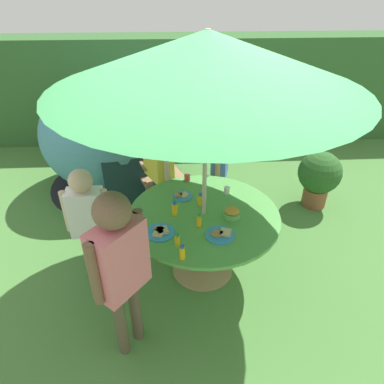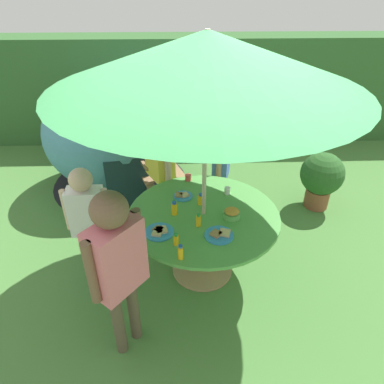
{
  "view_description": "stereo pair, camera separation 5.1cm",
  "coord_description": "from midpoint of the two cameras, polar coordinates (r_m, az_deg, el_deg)",
  "views": [
    {
      "loc": [
        -0.24,
        -2.48,
        2.52
      ],
      "look_at": [
        -0.1,
        0.12,
        0.84
      ],
      "focal_mm": 32.27,
      "sensor_mm": 36.0,
      "label": 1
    },
    {
      "loc": [
        -0.19,
        -2.48,
        2.52
      ],
      "look_at": [
        -0.1,
        0.12,
        0.84
      ],
      "focal_mm": 32.27,
      "sensor_mm": 36.0,
      "label": 2
    }
  ],
  "objects": [
    {
      "name": "hedge_backdrop",
      "position": [
        6.07,
        -1.01,
        16.66
      ],
      "size": [
        9.0,
        0.7,
        1.67
      ],
      "primitive_type": "cube",
      "color": "#33602D",
      "rests_on": "ground_plane"
    },
    {
      "name": "juice_bottle_far_right",
      "position": [
        3.18,
        0.99,
        -1.22
      ],
      "size": [
        0.05,
        0.05,
        0.11
      ],
      "color": "yellow",
      "rests_on": "garden_table"
    },
    {
      "name": "plate_near_right",
      "position": [
        2.85,
        4.21,
        -6.97
      ],
      "size": [
        0.24,
        0.24,
        0.03
      ],
      "color": "#338CD8",
      "rests_on": "garden_table"
    },
    {
      "name": "cup_near",
      "position": [
        3.56,
        -1.2,
        2.4
      ],
      "size": [
        0.06,
        0.06,
        0.07
      ],
      "primitive_type": "cylinder",
      "color": "#E04C47",
      "rests_on": "garden_table"
    },
    {
      "name": "juice_bottle_mid_right",
      "position": [
        2.61,
        -2.16,
        -9.95
      ],
      "size": [
        0.04,
        0.04,
        0.13
      ],
      "color": "yellow",
      "rests_on": "garden_table"
    },
    {
      "name": "garden_table",
      "position": [
        3.18,
        1.45,
        -5.74
      ],
      "size": [
        1.36,
        1.36,
        0.69
      ],
      "color": "tan",
      "rests_on": "ground_plane"
    },
    {
      "name": "dome_tent",
      "position": [
        4.67,
        -13.3,
        9.38
      ],
      "size": [
        2.3,
        2.3,
        1.48
      ],
      "rotation": [
        0.0,
        0.0,
        0.3
      ],
      "color": "teal",
      "rests_on": "ground_plane"
    },
    {
      "name": "patio_umbrella",
      "position": [
        2.55,
        1.93,
        20.96
      ],
      "size": [
        2.3,
        2.3,
        2.2
      ],
      "color": "#B7AD8C",
      "rests_on": "ground_plane"
    },
    {
      "name": "juice_bottle_far_left",
      "position": [
        2.91,
        0.68,
        -4.71
      ],
      "size": [
        0.04,
        0.04,
        0.12
      ],
      "color": "yellow",
      "rests_on": "garden_table"
    },
    {
      "name": "child_in_yellow_shirt",
      "position": [
        3.67,
        -6.04,
        5.97
      ],
      "size": [
        0.34,
        0.42,
        1.37
      ],
      "rotation": [
        0.0,
        0.0,
        -1.08
      ],
      "color": "navy",
      "rests_on": "ground_plane"
    },
    {
      "name": "plate_mid_left",
      "position": [
        2.88,
        -5.79,
        -6.57
      ],
      "size": [
        0.24,
        0.24,
        0.03
      ],
      "color": "#338CD8",
      "rests_on": "garden_table"
    },
    {
      "name": "snack_bowl",
      "position": [
        3.04,
        6.14,
        -3.48
      ],
      "size": [
        0.15,
        0.15,
        0.08
      ],
      "color": "#66B259",
      "rests_on": "garden_table"
    },
    {
      "name": "juice_bottle_center_front",
      "position": [
        2.73,
        -2.96,
        -7.89
      ],
      "size": [
        0.04,
        0.04,
        0.11
      ],
      "color": "yellow",
      "rests_on": "garden_table"
    },
    {
      "name": "plate_near_left",
      "position": [
        3.31,
        -2.06,
        -0.63
      ],
      "size": [
        0.18,
        0.18,
        0.03
      ],
      "color": "#338CD8",
      "rests_on": "garden_table"
    },
    {
      "name": "cup_far",
      "position": [
        3.36,
        5.35,
        0.28
      ],
      "size": [
        0.06,
        0.06,
        0.07
      ],
      "primitive_type": "cylinder",
      "color": "white",
      "rests_on": "garden_table"
    },
    {
      "name": "potted_plant",
      "position": [
        4.46,
        19.96,
        2.54
      ],
      "size": [
        0.52,
        0.52,
        0.72
      ],
      "color": "brown",
      "rests_on": "ground_plane"
    },
    {
      "name": "child_in_pink_shirt",
      "position": [
        2.38,
        -12.54,
        -10.78
      ],
      "size": [
        0.39,
        0.42,
        1.43
      ],
      "rotation": [
        0.0,
        0.0,
        0.89
      ],
      "color": "brown",
      "rests_on": "ground_plane"
    },
    {
      "name": "child_in_white_shirt",
      "position": [
        3.14,
        -17.43,
        -3.31
      ],
      "size": [
        0.4,
        0.2,
        1.17
      ],
      "rotation": [
        0.0,
        0.0,
        0.02
      ],
      "color": "navy",
      "rests_on": "ground_plane"
    },
    {
      "name": "child_in_blue_shirt",
      "position": [
        3.91,
        4.28,
        5.44
      ],
      "size": [
        0.24,
        0.38,
        1.15
      ],
      "rotation": [
        0.0,
        0.0,
        -1.84
      ],
      "color": "#3F3F47",
      "rests_on": "ground_plane"
    },
    {
      "name": "juice_bottle_center_back",
      "position": [
        3.05,
        -3.37,
        -2.75
      ],
      "size": [
        0.05,
        0.05,
        0.13
      ],
      "color": "yellow",
      "rests_on": "garden_table"
    },
    {
      "name": "ground_plane",
      "position": [
        3.55,
        1.32,
        -12.7
      ],
      "size": [
        10.0,
        10.0,
        0.02
      ],
      "primitive_type": "cube",
      "color": "#477A38"
    },
    {
      "name": "wooden_chair",
      "position": [
        4.16,
        -6.11,
        4.62
      ],
      "size": [
        0.61,
        0.57,
        1.01
      ],
      "rotation": [
        0.0,
        0.0,
        0.37
      ],
      "color": "#93704C",
      "rests_on": "ground_plane"
    }
  ]
}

